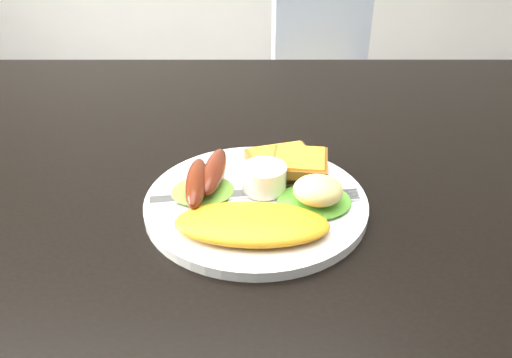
{
  "coord_description": "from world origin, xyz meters",
  "views": [
    {
      "loc": [
        0.03,
        -0.65,
        1.08
      ],
      "look_at": [
        0.03,
        -0.15,
        0.78
      ],
      "focal_mm": 35.0,
      "sensor_mm": 36.0,
      "label": 1
    }
  ],
  "objects_px": {
    "person": "(187,32)",
    "dining_chair": "(325,93)",
    "dining_table": "(234,157)",
    "plate": "(256,202)"
  },
  "relations": [
    {
      "from": "person",
      "to": "plate",
      "type": "xyz_separation_m",
      "value": [
        0.15,
        -0.61,
        -0.04
      ]
    },
    {
      "from": "dining_table",
      "to": "plate",
      "type": "bearing_deg",
      "value": -78.42
    },
    {
      "from": "dining_chair",
      "to": "person",
      "type": "xyz_separation_m",
      "value": [
        -0.39,
        -0.53,
        0.35
      ]
    },
    {
      "from": "person",
      "to": "plate",
      "type": "relative_size",
      "value": 6.11
    },
    {
      "from": "dining_table",
      "to": "dining_chair",
      "type": "bearing_deg",
      "value": 74.44
    },
    {
      "from": "dining_table",
      "to": "dining_chair",
      "type": "distance_m",
      "value": 1.05
    },
    {
      "from": "person",
      "to": "dining_chair",
      "type": "bearing_deg",
      "value": -129.19
    },
    {
      "from": "dining_table",
      "to": "person",
      "type": "bearing_deg",
      "value": 104.7
    },
    {
      "from": "person",
      "to": "plate",
      "type": "height_order",
      "value": "person"
    },
    {
      "from": "dining_chair",
      "to": "person",
      "type": "bearing_deg",
      "value": -147.47
    }
  ]
}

